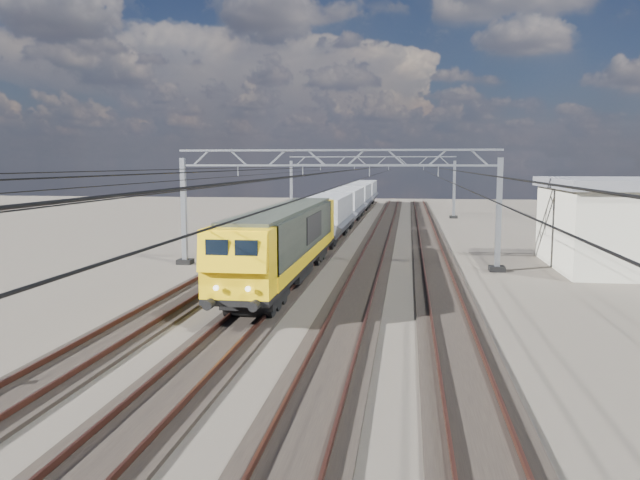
# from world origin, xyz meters

# --- Properties ---
(ground) EXTENTS (160.00, 160.00, 0.00)m
(ground) POSITION_xyz_m (0.00, 0.00, 0.00)
(ground) COLOR #29251E
(ground) RESTS_ON ground
(track_outer_west) EXTENTS (2.60, 140.00, 0.30)m
(track_outer_west) POSITION_xyz_m (-6.00, 0.00, 0.07)
(track_outer_west) COLOR black
(track_outer_west) RESTS_ON ground
(track_loco) EXTENTS (2.60, 140.00, 0.30)m
(track_loco) POSITION_xyz_m (-2.00, 0.00, 0.07)
(track_loco) COLOR black
(track_loco) RESTS_ON ground
(track_inner_east) EXTENTS (2.60, 140.00, 0.30)m
(track_inner_east) POSITION_xyz_m (2.00, 0.00, 0.07)
(track_inner_east) COLOR black
(track_inner_east) RESTS_ON ground
(track_outer_east) EXTENTS (2.60, 140.00, 0.30)m
(track_outer_east) POSITION_xyz_m (6.00, 0.00, 0.07)
(track_outer_east) COLOR black
(track_outer_east) RESTS_ON ground
(catenary_gantry_mid) EXTENTS (19.90, 0.90, 7.11)m
(catenary_gantry_mid) POSITION_xyz_m (0.00, 4.00, 3.91)
(catenary_gantry_mid) COLOR #949AA1
(catenary_gantry_mid) RESTS_ON ground
(catenary_gantry_far) EXTENTS (19.90, 0.90, 7.11)m
(catenary_gantry_far) POSITION_xyz_m (0.00, 40.00, 3.91)
(catenary_gantry_far) COLOR #949AA1
(catenary_gantry_far) RESTS_ON ground
(overhead_wires) EXTENTS (12.03, 140.00, 0.53)m
(overhead_wires) POSITION_xyz_m (0.00, 8.00, 5.75)
(overhead_wires) COLOR black
(overhead_wires) RESTS_ON ground
(locomotive) EXTENTS (2.76, 21.10, 3.62)m
(locomotive) POSITION_xyz_m (-2.00, -1.27, 2.33)
(locomotive) COLOR black
(locomotive) RESTS_ON ground
(hopper_wagon_lead) EXTENTS (3.38, 13.00, 3.25)m
(hopper_wagon_lead) POSITION_xyz_m (-2.00, 16.43, 2.23)
(hopper_wagon_lead) COLOR black
(hopper_wagon_lead) RESTS_ON ground
(hopper_wagon_mid) EXTENTS (3.38, 13.00, 3.25)m
(hopper_wagon_mid) POSITION_xyz_m (-2.00, 30.63, 2.23)
(hopper_wagon_mid) COLOR black
(hopper_wagon_mid) RESTS_ON ground
(hopper_wagon_third) EXTENTS (3.38, 13.00, 3.25)m
(hopper_wagon_third) POSITION_xyz_m (-2.00, 44.83, 2.23)
(hopper_wagon_third) COLOR black
(hopper_wagon_third) RESTS_ON ground
(hopper_wagon_fourth) EXTENTS (3.38, 13.00, 3.25)m
(hopper_wagon_fourth) POSITION_xyz_m (-2.00, 59.03, 2.23)
(hopper_wagon_fourth) COLOR black
(hopper_wagon_fourth) RESTS_ON ground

